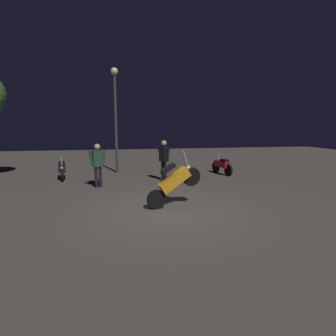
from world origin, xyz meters
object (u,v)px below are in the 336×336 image
(streetlamp_near, at_px, (115,107))
(person_bystander_far, at_px, (98,162))
(motorcycle_orange_foreground, at_px, (174,182))
(person_rider_beside, at_px, (164,157))
(motorcycle_red_parked_right, at_px, (222,165))
(motorcycle_black_parked_left, at_px, (62,169))

(streetlamp_near, bearing_deg, person_bystander_far, -102.14)
(motorcycle_orange_foreground, distance_m, person_rider_beside, 3.79)
(person_rider_beside, bearing_deg, streetlamp_near, 90.49)
(person_rider_beside, xyz_separation_m, streetlamp_near, (-1.99, 2.49, 2.20))
(person_rider_beside, bearing_deg, motorcycle_red_parked_right, -19.32)
(streetlamp_near, bearing_deg, motorcycle_black_parked_left, -151.59)
(motorcycle_orange_foreground, relative_size, person_rider_beside, 0.94)
(motorcycle_orange_foreground, bearing_deg, person_bystander_far, 116.92)
(person_rider_beside, height_order, person_bystander_far, person_rider_beside)
(motorcycle_black_parked_left, xyz_separation_m, streetlamp_near, (2.40, 1.30, 2.81))
(person_bystander_far, relative_size, streetlamp_near, 0.33)
(motorcycle_black_parked_left, relative_size, streetlamp_near, 0.32)
(motorcycle_orange_foreground, bearing_deg, streetlamp_near, 93.49)
(streetlamp_near, bearing_deg, motorcycle_orange_foreground, -75.19)
(motorcycle_orange_foreground, relative_size, streetlamp_near, 0.32)
(motorcycle_black_parked_left, height_order, person_rider_beside, person_rider_beside)
(motorcycle_orange_foreground, relative_size, motorcycle_red_parked_right, 1.00)
(motorcycle_red_parked_right, xyz_separation_m, person_rider_beside, (-3.07, -1.05, 0.61))
(motorcycle_red_parked_right, xyz_separation_m, person_bystander_far, (-5.77, -1.82, 0.57))
(motorcycle_red_parked_right, distance_m, person_rider_beside, 3.30)
(motorcycle_orange_foreground, relative_size, person_bystander_far, 0.98)
(person_rider_beside, bearing_deg, motorcycle_orange_foreground, -133.33)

